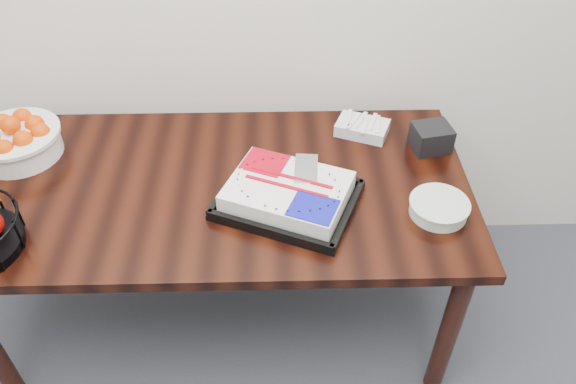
{
  "coord_description": "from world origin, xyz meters",
  "views": [
    {
      "loc": [
        0.22,
        0.49,
        2.06
      ],
      "look_at": [
        0.25,
        1.86,
        0.83
      ],
      "focal_mm": 35.0,
      "sensor_mm": 36.0,
      "label": 1
    }
  ],
  "objects_px": {
    "table": "(219,201)",
    "napkin_box": "(431,138)",
    "tangerine_bowl": "(14,135)",
    "plate_stack": "(439,208)",
    "cake_tray": "(288,194)"
  },
  "relations": [
    {
      "from": "cake_tray",
      "to": "napkin_box",
      "type": "xyz_separation_m",
      "value": [
        0.55,
        0.3,
        0.01
      ]
    },
    {
      "from": "table",
      "to": "plate_stack",
      "type": "relative_size",
      "value": 8.98
    },
    {
      "from": "cake_tray",
      "to": "plate_stack",
      "type": "relative_size",
      "value": 2.73
    },
    {
      "from": "cake_tray",
      "to": "plate_stack",
      "type": "height_order",
      "value": "cake_tray"
    },
    {
      "from": "table",
      "to": "napkin_box",
      "type": "bearing_deg",
      "value": 13.18
    },
    {
      "from": "plate_stack",
      "to": "napkin_box",
      "type": "distance_m",
      "value": 0.36
    },
    {
      "from": "table",
      "to": "tangerine_bowl",
      "type": "relative_size",
      "value": 5.46
    },
    {
      "from": "napkin_box",
      "to": "table",
      "type": "bearing_deg",
      "value": -166.82
    },
    {
      "from": "cake_tray",
      "to": "napkin_box",
      "type": "distance_m",
      "value": 0.63
    },
    {
      "from": "tangerine_bowl",
      "to": "plate_stack",
      "type": "relative_size",
      "value": 1.65
    },
    {
      "from": "tangerine_bowl",
      "to": "napkin_box",
      "type": "relative_size",
      "value": 2.42
    },
    {
      "from": "table",
      "to": "cake_tray",
      "type": "bearing_deg",
      "value": -24.03
    },
    {
      "from": "table",
      "to": "plate_stack",
      "type": "height_order",
      "value": "plate_stack"
    },
    {
      "from": "cake_tray",
      "to": "napkin_box",
      "type": "bearing_deg",
      "value": 28.54
    },
    {
      "from": "cake_tray",
      "to": "tangerine_bowl",
      "type": "distance_m",
      "value": 1.05
    }
  ]
}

